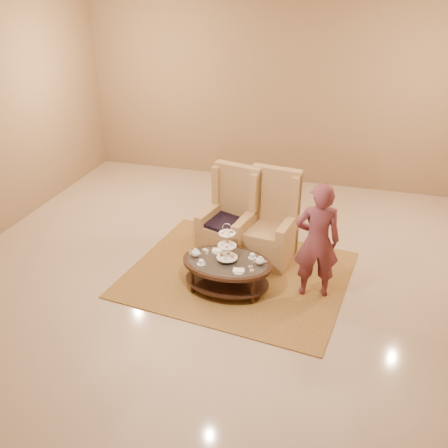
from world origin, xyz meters
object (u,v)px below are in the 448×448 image
(armchair_left, at_px, (231,225))
(person, at_px, (317,241))
(tea_table, at_px, (227,266))
(armchair_right, at_px, (270,230))

(armchair_left, bearing_deg, person, -17.64)
(armchair_left, bearing_deg, tea_table, -65.13)
(armchair_left, xyz_separation_m, person, (1.34, -0.77, 0.35))
(tea_table, xyz_separation_m, armchair_right, (0.37, 1.01, 0.09))
(armchair_right, relative_size, person, 0.84)
(tea_table, relative_size, armchair_right, 0.91)
(tea_table, bearing_deg, armchair_right, 71.75)
(armchair_left, relative_size, armchair_right, 0.99)
(armchair_left, height_order, armchair_right, armchair_right)
(armchair_left, height_order, person, person)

